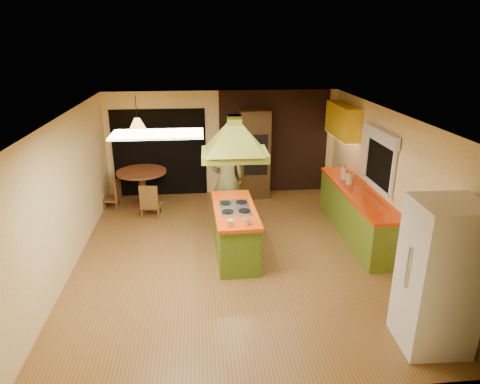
{
  "coord_description": "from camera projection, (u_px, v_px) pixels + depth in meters",
  "views": [
    {
      "loc": [
        -0.56,
        -6.81,
        3.72
      ],
      "look_at": [
        0.12,
        0.11,
        1.15
      ],
      "focal_mm": 32.0,
      "sensor_mm": 36.0,
      "label": 1
    }
  ],
  "objects": [
    {
      "name": "ground",
      "position": [
        234.0,
        254.0,
        7.69
      ],
      "size": [
        6.5,
        6.5,
        0.0
      ],
      "primitive_type": "plane",
      "color": "olive",
      "rests_on": "ground"
    },
    {
      "name": "room_walls",
      "position": [
        234.0,
        189.0,
        7.26
      ],
      "size": [
        5.5,
        6.5,
        6.5
      ],
      "color": "#FEEEB6",
      "rests_on": "ground"
    },
    {
      "name": "ceiling_plane",
      "position": [
        233.0,
        115.0,
        6.83
      ],
      "size": [
        6.5,
        6.5,
        0.0
      ],
      "primitive_type": "plane",
      "rotation": [
        3.14,
        0.0,
        0.0
      ],
      "color": "silver",
      "rests_on": "room_walls"
    },
    {
      "name": "brick_panel",
      "position": [
        274.0,
        142.0,
        10.39
      ],
      "size": [
        2.64,
        0.03,
        2.5
      ],
      "primitive_type": "cube",
      "color": "#381E14",
      "rests_on": "ground"
    },
    {
      "name": "nook_opening",
      "position": [
        160.0,
        153.0,
        10.21
      ],
      "size": [
        2.2,
        0.03,
        2.1
      ],
      "primitive_type": "cube",
      "color": "black",
      "rests_on": "ground"
    },
    {
      "name": "right_counter",
      "position": [
        356.0,
        212.0,
        8.32
      ],
      "size": [
        0.62,
        3.05,
        0.92
      ],
      "color": "olive",
      "rests_on": "ground"
    },
    {
      "name": "upper_cabinets",
      "position": [
        342.0,
        121.0,
        9.31
      ],
      "size": [
        0.34,
        1.4,
        0.7
      ],
      "primitive_type": "cube",
      "color": "yellow",
      "rests_on": "room_walls"
    },
    {
      "name": "window_right",
      "position": [
        380.0,
        149.0,
        7.7
      ],
      "size": [
        0.12,
        1.35,
        1.06
      ],
      "color": "black",
      "rests_on": "room_walls"
    },
    {
      "name": "fluor_panel",
      "position": [
        157.0,
        134.0,
        5.61
      ],
      "size": [
        1.2,
        0.6,
        0.03
      ],
      "primitive_type": "cube",
      "color": "white",
      "rests_on": "ceiling_plane"
    },
    {
      "name": "kitchen_island",
      "position": [
        235.0,
        231.0,
        7.55
      ],
      "size": [
        0.76,
        1.8,
        0.91
      ],
      "rotation": [
        0.0,
        0.0,
        0.02
      ],
      "color": "#53751D",
      "rests_on": "ground"
    },
    {
      "name": "range_hood",
      "position": [
        234.0,
        131.0,
        6.92
      ],
      "size": [
        1.1,
        0.81,
        0.8
      ],
      "rotation": [
        0.0,
        0.0,
        -0.03
      ],
      "color": "olive",
      "rests_on": "ceiling_plane"
    },
    {
      "name": "man",
      "position": [
        227.0,
        180.0,
        8.51
      ],
      "size": [
        0.8,
        0.6,
        1.98
      ],
      "primitive_type": "imported",
      "rotation": [
        0.0,
        0.0,
        3.33
      ],
      "color": "brown",
      "rests_on": "ground"
    },
    {
      "name": "refrigerator",
      "position": [
        439.0,
        276.0,
        5.16
      ],
      "size": [
        0.82,
        0.78,
        1.94
      ],
      "primitive_type": "cube",
      "rotation": [
        0.0,
        0.0,
        -0.04
      ],
      "color": "white",
      "rests_on": "ground"
    },
    {
      "name": "wall_oven",
      "position": [
        254.0,
        154.0,
        10.15
      ],
      "size": [
        0.71,
        0.62,
        2.1
      ],
      "rotation": [
        0.0,
        0.0,
        0.03
      ],
      "color": "#4C3318",
      "rests_on": "ground"
    },
    {
      "name": "dining_table",
      "position": [
        142.0,
        181.0,
        9.71
      ],
      "size": [
        1.11,
        1.11,
        0.83
      ],
      "rotation": [
        0.0,
        0.0,
        -0.07
      ],
      "color": "brown",
      "rests_on": "ground"
    },
    {
      "name": "chair_left",
      "position": [
        111.0,
        194.0,
        9.64
      ],
      "size": [
        0.42,
        0.42,
        0.68
      ],
      "primitive_type": null,
      "rotation": [
        0.0,
        0.0,
        -1.72
      ],
      "color": "brown",
      "rests_on": "ground"
    },
    {
      "name": "chair_near",
      "position": [
        151.0,
        200.0,
        9.2
      ],
      "size": [
        0.47,
        0.47,
        0.75
      ],
      "primitive_type": null,
      "rotation": [
        0.0,
        0.0,
        2.99
      ],
      "color": "brown",
      "rests_on": "ground"
    },
    {
      "name": "pendant_lamp",
      "position": [
        137.0,
        124.0,
        9.26
      ],
      "size": [
        0.37,
        0.37,
        0.23
      ],
      "primitive_type": "cone",
      "rotation": [
        0.0,
        0.0,
        -0.04
      ],
      "color": "#FF9E3F",
      "rests_on": "ceiling_plane"
    },
    {
      "name": "canister_large",
      "position": [
        344.0,
        173.0,
        8.78
      ],
      "size": [
        0.17,
        0.17,
        0.23
      ],
      "primitive_type": "cylinder",
      "rotation": [
        0.0,
        0.0,
        -0.11
      ],
      "color": "beige",
      "rests_on": "right_counter"
    },
    {
      "name": "canister_medium",
      "position": [
        350.0,
        179.0,
        8.47
      ],
      "size": [
        0.17,
        0.17,
        0.21
      ],
      "primitive_type": "cylinder",
      "rotation": [
        0.0,
        0.0,
        -0.11
      ],
      "color": "beige",
      "rests_on": "right_counter"
    },
    {
      "name": "canister_small",
      "position": [
        345.0,
        176.0,
        8.73
      ],
      "size": [
        0.14,
        0.14,
        0.15
      ],
      "primitive_type": "cylinder",
      "rotation": [
        0.0,
        0.0,
        -0.21
      ],
      "color": "#F1E1C2",
      "rests_on": "right_counter"
    }
  ]
}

